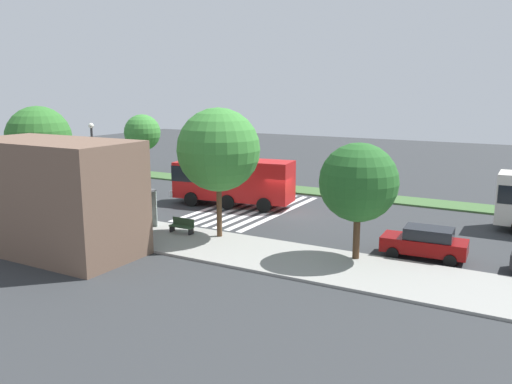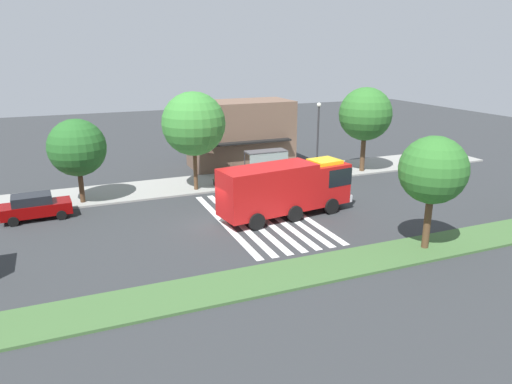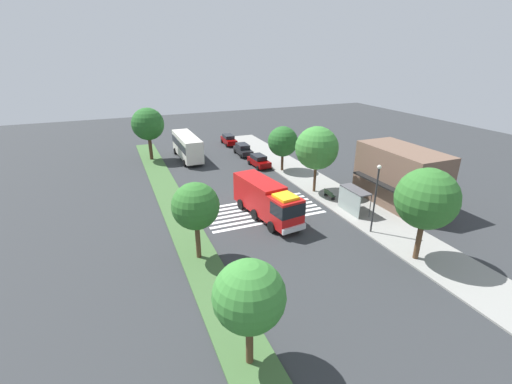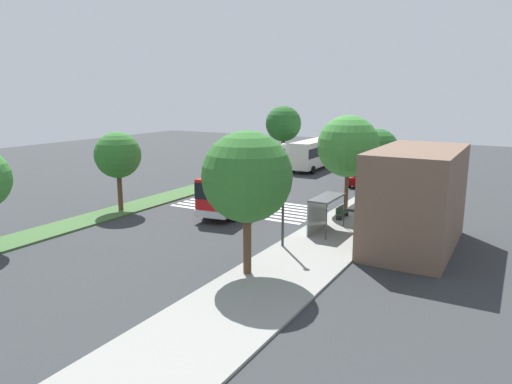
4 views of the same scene
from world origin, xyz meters
name	(u,v)px [view 3 (image 3 of 4)]	position (x,y,z in m)	size (l,w,h in m)	color
ground_plane	(251,200)	(0.00, 0.00, 0.00)	(120.00, 120.00, 0.00)	#2D3033
sidewalk	(323,188)	(0.00, 9.40, 0.07)	(60.00, 5.22, 0.14)	gray
median_strip	(177,212)	(0.00, -8.29, 0.07)	(60.00, 3.00, 0.14)	#3D6033
crosswalk	(262,211)	(2.91, 0.00, 0.01)	(5.85, 12.22, 0.01)	silver
fire_truck	(268,199)	(4.76, -0.17, 2.04)	(9.71, 3.83, 3.61)	#B71414
parked_car_west	(229,140)	(-24.86, 5.59, 0.89)	(4.78, 2.10, 1.72)	#720505
parked_car_mid	(243,150)	(-17.62, 5.59, 0.90)	(4.70, 2.14, 1.76)	black
parked_car_east	(259,161)	(-11.07, 5.58, 0.87)	(4.45, 2.21, 1.69)	#720505
transit_bus	(187,145)	(-18.71, -3.05, 2.18)	(10.05, 2.94, 3.69)	silver
bus_stop_shelter	(352,196)	(6.93, 8.28, 1.89)	(3.50, 1.40, 2.46)	#4C4C51
bench_near_shelter	(329,194)	(2.93, 8.28, 0.59)	(1.60, 0.50, 0.90)	#2D472D
street_lamp	(376,194)	(11.19, 7.39, 3.91)	(0.36, 0.36, 6.42)	#2D2D30
storefront_building	(400,177)	(6.82, 14.38, 3.10)	(9.53, 5.56, 6.20)	brown
sidewalk_tree_far_west	(283,142)	(-8.03, 7.79, 4.17)	(4.07, 4.07, 6.08)	#47301E
sidewalk_tree_west	(317,148)	(0.51, 7.79, 5.36)	(4.90, 4.90, 7.68)	#513823
sidewalk_tree_east	(427,199)	(16.17, 7.79, 5.30)	(4.69, 4.69, 7.53)	#513823
median_tree_far_west	(148,124)	(-20.38, -8.29, 5.48)	(4.74, 4.74, 7.74)	#47301E
median_tree_west	(196,206)	(9.36, -8.29, 4.61)	(3.70, 3.70, 6.35)	#513823
median_tree_center	(249,296)	(20.57, -8.29, 4.40)	(3.74, 3.74, 6.16)	#513823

